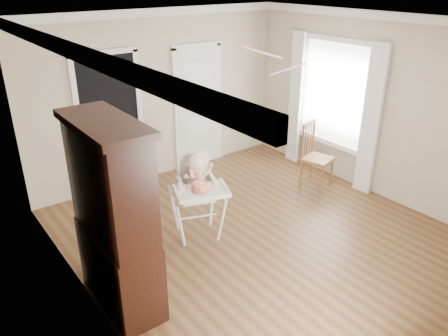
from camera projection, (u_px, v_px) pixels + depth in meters
floor at (261, 235)px, 5.79m from camera, size 5.00×5.00×0.00m
ceiling at (270, 22)px, 4.67m from camera, size 5.00×5.00×0.00m
wall_back at (161, 96)px, 7.05m from camera, size 4.50×0.00×4.50m
wall_left at (81, 192)px, 3.99m from camera, size 0.00×5.00×5.00m
wall_right at (378, 108)px, 6.47m from camera, size 0.00×5.00×5.00m
crown_molding at (269, 28)px, 4.70m from camera, size 4.50×5.00×0.12m
doorway at (111, 121)px, 6.64m from camera, size 1.06×0.05×2.22m
closet_door at (198, 109)px, 7.55m from camera, size 0.96×0.09×2.13m
window_right at (332, 101)px, 7.03m from camera, size 0.13×1.84×2.30m
high_chair at (197, 188)px, 5.51m from camera, size 0.88×0.97×1.13m
baby at (196, 175)px, 5.46m from camera, size 0.31×0.31×0.51m
cake at (200, 187)px, 5.23m from camera, size 0.23×0.23×0.11m
sippy_cup at (179, 184)px, 5.25m from camera, size 0.07×0.07×0.16m
china_cabinet at (115, 218)px, 4.24m from camera, size 0.53×1.19×2.01m
dining_chair at (316, 157)px, 6.96m from camera, size 0.53×0.53×1.05m
streamer at (263, 53)px, 5.31m from camera, size 0.37×0.36×0.15m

